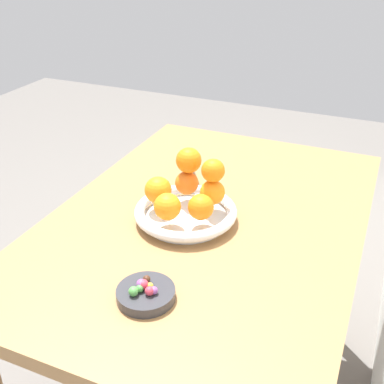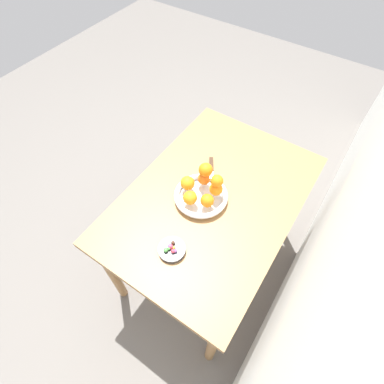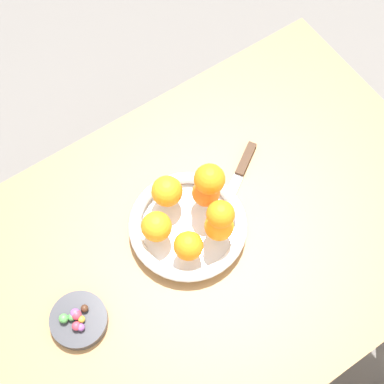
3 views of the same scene
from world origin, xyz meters
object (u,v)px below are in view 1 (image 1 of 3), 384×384
(candy_ball_0, at_px, (143,284))
(candy_ball_4, at_px, (147,279))
(candy_ball_7, at_px, (154,290))
(orange_0, at_px, (213,192))
(candy_ball_3, at_px, (150,286))
(knife, at_px, (197,189))
(orange_5, at_px, (189,160))
(candy_ball_6, at_px, (140,288))
(orange_1, at_px, (187,183))
(orange_2, at_px, (158,190))
(dining_table, at_px, (208,244))
(fruit_bowl, at_px, (186,213))
(orange_3, at_px, (167,207))
(orange_6, at_px, (213,170))
(candy_ball_1, at_px, (149,291))
(candy_ball_5, at_px, (142,284))
(orange_4, at_px, (201,207))
(candy_dish, at_px, (144,294))
(candy_ball_2, at_px, (133,291))

(candy_ball_0, distance_m, candy_ball_4, 0.02)
(candy_ball_7, bearing_deg, orange_0, -178.28)
(candy_ball_3, xyz_separation_m, knife, (-0.45, -0.09, -0.02))
(orange_5, relative_size, knife, 0.28)
(orange_0, xyz_separation_m, candy_ball_6, (0.35, -0.02, -0.04))
(orange_1, xyz_separation_m, orange_2, (0.07, -0.05, 0.00))
(orange_5, height_order, candy_ball_3, orange_5)
(dining_table, xyz_separation_m, fruit_bowl, (0.04, -0.04, 0.11))
(orange_3, xyz_separation_m, knife, (-0.22, -0.02, -0.07))
(orange_6, xyz_separation_m, candy_ball_1, (0.35, 0.00, -0.10))
(orange_5, relative_size, candy_ball_5, 3.10)
(dining_table, relative_size, candy_ball_5, 52.28)
(candy_ball_3, relative_size, knife, 0.06)
(orange_5, bearing_deg, fruit_bowl, 17.21)
(fruit_bowl, height_order, orange_4, orange_4)
(orange_0, relative_size, candy_ball_1, 3.36)
(orange_1, xyz_separation_m, orange_3, (0.13, 0.01, 0.00))
(candy_ball_7, bearing_deg, orange_6, -178.32)
(orange_0, distance_m, candy_ball_3, 0.34)
(candy_dish, relative_size, candy_ball_2, 5.97)
(candy_ball_7, bearing_deg, candy_ball_0, -100.97)
(orange_0, relative_size, orange_6, 1.08)
(orange_6, bearing_deg, orange_3, -33.27)
(dining_table, height_order, candy_ball_6, candy_ball_6)
(candy_ball_4, xyz_separation_m, knife, (-0.43, -0.07, -0.02))
(candy_ball_1, bearing_deg, orange_2, -156.50)
(candy_ball_5, bearing_deg, orange_1, -170.52)
(orange_3, height_order, candy_ball_6, orange_3)
(orange_0, distance_m, candy_ball_0, 0.34)
(orange_3, xyz_separation_m, candy_ball_2, (0.25, 0.05, -0.04))
(fruit_bowl, bearing_deg, orange_2, -86.73)
(fruit_bowl, height_order, orange_3, orange_3)
(candy_ball_1, height_order, candy_ball_5, candy_ball_5)
(orange_0, height_order, orange_6, orange_6)
(candy_ball_1, distance_m, knife, 0.47)
(candy_ball_5, bearing_deg, candy_ball_2, -10.84)
(orange_0, distance_m, candy_ball_1, 0.35)
(fruit_bowl, xyz_separation_m, candy_dish, (0.30, 0.04, -0.01))
(orange_2, xyz_separation_m, candy_ball_0, (0.29, 0.11, -0.04))
(dining_table, distance_m, candy_dish, 0.35)
(orange_0, xyz_separation_m, orange_3, (0.11, -0.07, 0.00))
(orange_3, bearing_deg, orange_5, -178.42)
(candy_dish, relative_size, orange_3, 1.81)
(orange_3, xyz_separation_m, candy_ball_6, (0.24, 0.05, -0.04))
(candy_dish, xyz_separation_m, candy_ball_0, (-0.00, -0.00, 0.02))
(candy_ball_3, xyz_separation_m, candy_ball_6, (0.01, -0.01, 0.00))
(candy_ball_3, bearing_deg, orange_0, 179.44)
(candy_dish, distance_m, orange_5, 0.39)
(orange_4, xyz_separation_m, candy_ball_6, (0.27, -0.02, -0.04))
(orange_2, xyz_separation_m, candy_ball_5, (0.29, 0.11, -0.04))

